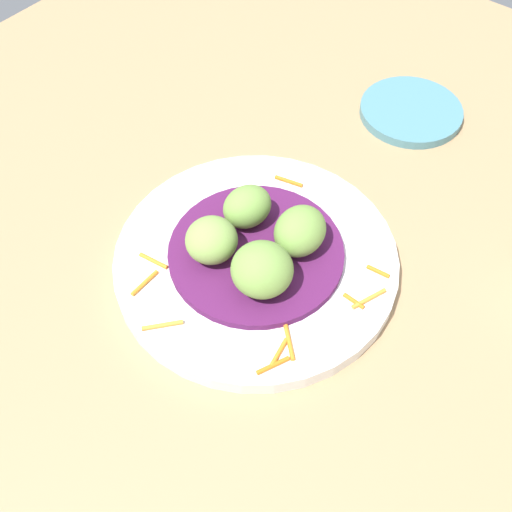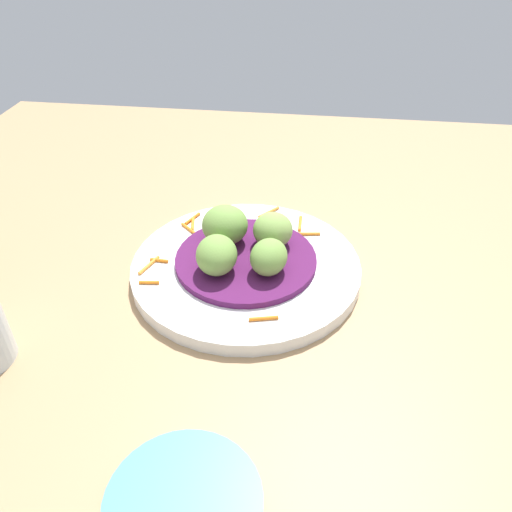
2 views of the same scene
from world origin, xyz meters
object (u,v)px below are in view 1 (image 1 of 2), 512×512
at_px(guac_scoop_left, 212,240).
at_px(guac_scoop_right, 300,231).
at_px(guac_scoop_center, 262,270).
at_px(guac_scoop_back, 250,204).
at_px(side_plate_small, 411,111).
at_px(main_plate, 256,260).

relative_size(guac_scoop_left, guac_scoop_right, 0.89).
height_order(guac_scoop_center, guac_scoop_back, guac_scoop_center).
bearing_deg(guac_scoop_left, side_plate_small, -5.90).
relative_size(main_plate, guac_scoop_left, 5.60).
relative_size(guac_scoop_center, side_plate_small, 0.46).
xyz_separation_m(guac_scoop_left, side_plate_small, (0.32, -0.03, -0.04)).
xyz_separation_m(guac_scoop_center, guac_scoop_right, (0.06, 0.00, -0.00)).
xyz_separation_m(main_plate, guac_scoop_back, (0.03, 0.03, 0.04)).
bearing_deg(guac_scoop_right, guac_scoop_back, 91.10).
relative_size(main_plate, guac_scoop_right, 4.97).
height_order(main_plate, guac_scoop_right, guac_scoop_right).
xyz_separation_m(main_plate, guac_scoop_left, (-0.03, 0.03, 0.04)).
xyz_separation_m(guac_scoop_center, side_plate_small, (0.31, 0.02, -0.04)).
bearing_deg(guac_scoop_back, guac_scoop_right, -88.90).
relative_size(main_plate, guac_scoop_back, 5.52).
height_order(guac_scoop_center, side_plate_small, guac_scoop_center).
bearing_deg(side_plate_small, guac_scoop_left, 174.10).
bearing_deg(guac_scoop_center, side_plate_small, 4.52).
height_order(main_plate, guac_scoop_center, guac_scoop_center).
distance_m(guac_scoop_left, guac_scoop_right, 0.08).
height_order(main_plate, guac_scoop_back, guac_scoop_back).
bearing_deg(guac_scoop_back, guac_scoop_left, -178.90).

